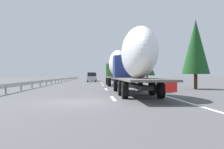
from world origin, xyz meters
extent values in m
plane|color=#4C4C4F|center=(40.00, 0.00, 0.00)|extent=(260.00, 260.00, 0.00)
cube|color=white|center=(2.00, -1.80, 0.00)|extent=(3.20, 0.20, 0.01)
cube|color=white|center=(12.01, -1.80, 0.00)|extent=(3.20, 0.20, 0.01)
cube|color=white|center=(21.69, -1.80, 0.00)|extent=(3.20, 0.20, 0.01)
cube|color=white|center=(29.13, -1.80, 0.00)|extent=(3.20, 0.20, 0.01)
cube|color=white|center=(36.68, -1.80, 0.00)|extent=(3.20, 0.20, 0.01)
cube|color=white|center=(48.67, -1.80, 0.00)|extent=(3.20, 0.20, 0.01)
cube|color=white|center=(60.42, -1.80, 0.00)|extent=(3.20, 0.20, 0.01)
cube|color=white|center=(75.38, -1.80, 0.00)|extent=(3.20, 0.20, 0.01)
cube|color=white|center=(85.97, -1.80, 0.00)|extent=(3.20, 0.20, 0.01)
cube|color=white|center=(45.00, -5.50, 0.00)|extent=(110.00, 0.20, 0.01)
cube|color=#387038|center=(25.37, -3.60, 2.15)|extent=(2.40, 2.50, 1.90)
cube|color=black|center=(26.47, -3.60, 2.65)|extent=(0.08, 2.12, 0.80)
cube|color=#262628|center=(22.53, -3.60, 0.67)|extent=(10.42, 0.70, 0.24)
cube|color=#59544C|center=(19.70, -3.60, 1.14)|extent=(8.92, 2.50, 0.12)
ellipsoid|color=white|center=(19.31, -3.60, 2.89)|extent=(6.15, 2.20, 3.38)
cube|color=red|center=(15.27, -4.29, 0.90)|extent=(0.04, 0.56, 0.56)
cylinder|color=black|center=(25.37, -2.50, 0.52)|extent=(1.04, 0.30, 1.04)
cylinder|color=black|center=(25.37, -4.70, 0.52)|extent=(1.04, 0.30, 1.04)
cylinder|color=black|center=(20.90, -2.50, 0.52)|extent=(1.04, 0.35, 1.04)
cylinder|color=black|center=(20.90, -4.70, 0.52)|extent=(1.04, 0.35, 1.04)
cylinder|color=black|center=(18.50, -2.50, 0.52)|extent=(1.04, 0.35, 1.04)
cylinder|color=black|center=(18.50, -4.70, 0.52)|extent=(1.04, 0.35, 1.04)
cube|color=navy|center=(9.00, -3.60, 2.15)|extent=(2.40, 2.50, 1.90)
cube|color=black|center=(10.10, -3.60, 2.65)|extent=(0.08, 2.12, 0.80)
cube|color=#262628|center=(6.01, -3.60, 0.67)|extent=(11.00, 0.70, 0.24)
cube|color=#59544C|center=(3.02, -3.60, 1.14)|extent=(9.55, 2.50, 0.12)
ellipsoid|color=white|center=(3.44, -3.60, 2.91)|extent=(6.48, 2.20, 3.42)
cube|color=red|center=(-1.72, -4.29, 0.90)|extent=(0.04, 0.56, 0.56)
cylinder|color=black|center=(9.00, -2.50, 0.52)|extent=(1.04, 0.30, 1.04)
cylinder|color=black|center=(9.00, -4.70, 0.52)|extent=(1.04, 0.30, 1.04)
cylinder|color=black|center=(4.22, -2.50, 0.52)|extent=(1.04, 0.35, 1.04)
cylinder|color=black|center=(4.22, -4.70, 0.52)|extent=(1.04, 0.35, 1.04)
cylinder|color=black|center=(1.82, -2.50, 0.52)|extent=(1.04, 0.35, 1.04)
cylinder|color=black|center=(1.82, -4.70, 0.52)|extent=(1.04, 0.35, 1.04)
cube|color=white|center=(51.71, -0.28, 0.74)|extent=(4.16, 1.73, 0.84)
cube|color=black|center=(51.40, -0.28, 1.51)|extent=(2.29, 1.52, 0.70)
cylinder|color=black|center=(53.00, 0.48, 0.32)|extent=(0.64, 0.22, 0.64)
cylinder|color=black|center=(53.00, -1.04, 0.32)|extent=(0.64, 0.22, 0.64)
cylinder|color=black|center=(50.42, 0.48, 0.32)|extent=(0.64, 0.22, 0.64)
cylinder|color=black|center=(50.42, -1.04, 0.32)|extent=(0.64, 0.22, 0.64)
cube|color=#ADB2B7|center=(40.10, 0.00, 0.74)|extent=(4.56, 1.85, 0.84)
cube|color=black|center=(39.76, 0.00, 1.55)|extent=(2.51, 1.63, 0.77)
cylinder|color=black|center=(41.51, 0.82, 0.32)|extent=(0.64, 0.22, 0.64)
cylinder|color=black|center=(41.51, -0.83, 0.32)|extent=(0.64, 0.22, 0.64)
cylinder|color=black|center=(38.69, 0.82, 0.32)|extent=(0.64, 0.22, 0.64)
cylinder|color=black|center=(38.69, -0.83, 0.32)|extent=(0.64, 0.22, 0.64)
cylinder|color=gray|center=(45.30, -6.70, 1.27)|extent=(0.10, 0.10, 2.54)
cube|color=#2D569E|center=(45.30, -6.70, 2.89)|extent=(0.06, 0.90, 0.70)
cylinder|color=#472D19|center=(48.44, -11.22, 0.82)|extent=(0.26, 0.26, 1.64)
cone|color=#286B2D|center=(48.44, -11.22, 3.40)|extent=(3.30, 3.30, 3.51)
cylinder|color=#472D19|center=(11.92, -10.90, 0.76)|extent=(0.35, 0.35, 1.52)
cone|color=#194C1E|center=(11.92, -10.90, 4.30)|extent=(2.78, 2.78, 5.56)
cylinder|color=#472D19|center=(48.86, -12.24, 0.78)|extent=(0.31, 0.31, 1.55)
cone|color=#1E5B23|center=(48.86, -12.24, 3.52)|extent=(2.76, 2.76, 3.93)
cylinder|color=#472D19|center=(32.92, -10.19, 0.66)|extent=(0.27, 0.27, 1.33)
cone|color=#194C1E|center=(32.92, -10.19, 3.23)|extent=(2.90, 2.90, 3.82)
cube|color=#9EA0A5|center=(43.00, 6.00, 0.60)|extent=(94.00, 0.06, 0.32)
cube|color=slate|center=(6.22, 6.00, 0.30)|extent=(0.10, 0.10, 0.60)
cube|color=slate|center=(10.30, 6.00, 0.30)|extent=(0.10, 0.10, 0.60)
cube|color=slate|center=(14.39, 6.00, 0.30)|extent=(0.10, 0.10, 0.60)
cube|color=slate|center=(18.48, 6.00, 0.30)|extent=(0.10, 0.10, 0.60)
cube|color=slate|center=(22.57, 6.00, 0.30)|extent=(0.10, 0.10, 0.60)
cube|color=slate|center=(26.65, 6.00, 0.30)|extent=(0.10, 0.10, 0.60)
cube|color=slate|center=(30.74, 6.00, 0.30)|extent=(0.10, 0.10, 0.60)
cube|color=slate|center=(34.83, 6.00, 0.30)|extent=(0.10, 0.10, 0.60)
cube|color=slate|center=(38.91, 6.00, 0.30)|extent=(0.10, 0.10, 0.60)
cube|color=slate|center=(43.00, 6.00, 0.30)|extent=(0.10, 0.10, 0.60)
cube|color=slate|center=(47.09, 6.00, 0.30)|extent=(0.10, 0.10, 0.60)
cube|color=slate|center=(51.17, 6.00, 0.30)|extent=(0.10, 0.10, 0.60)
cube|color=slate|center=(55.26, 6.00, 0.30)|extent=(0.10, 0.10, 0.60)
cube|color=slate|center=(59.35, 6.00, 0.30)|extent=(0.10, 0.10, 0.60)
cube|color=slate|center=(63.43, 6.00, 0.30)|extent=(0.10, 0.10, 0.60)
cube|color=slate|center=(67.52, 6.00, 0.30)|extent=(0.10, 0.10, 0.60)
cube|color=slate|center=(71.61, 6.00, 0.30)|extent=(0.10, 0.10, 0.60)
cube|color=slate|center=(75.70, 6.00, 0.30)|extent=(0.10, 0.10, 0.60)
cube|color=slate|center=(79.78, 6.00, 0.30)|extent=(0.10, 0.10, 0.60)
cube|color=slate|center=(83.87, 6.00, 0.30)|extent=(0.10, 0.10, 0.60)
cube|color=slate|center=(87.96, 6.00, 0.30)|extent=(0.10, 0.10, 0.60)
camera|label=1|loc=(-13.67, -0.70, 1.44)|focal=41.47mm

